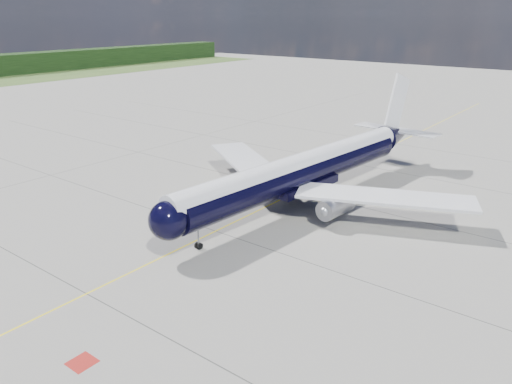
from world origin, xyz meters
TOP-DOWN VIEW (x-y plane):
  - ground at (0.00, 30.00)m, footprint 320.00×320.00m
  - taxiway_centerline at (0.00, 25.00)m, footprint 0.16×160.00m
  - red_marking at (6.80, -10.00)m, footprint 1.60×1.60m
  - main_airliner at (2.87, 22.50)m, footprint 37.10×45.32m

SIDE VIEW (x-z plane):
  - ground at x=0.00m, z-range 0.00..0.00m
  - taxiway_centerline at x=0.00m, z-range 0.00..0.01m
  - red_marking at x=6.80m, z-range 0.00..0.01m
  - main_airliner at x=2.87m, z-range -2.48..10.61m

